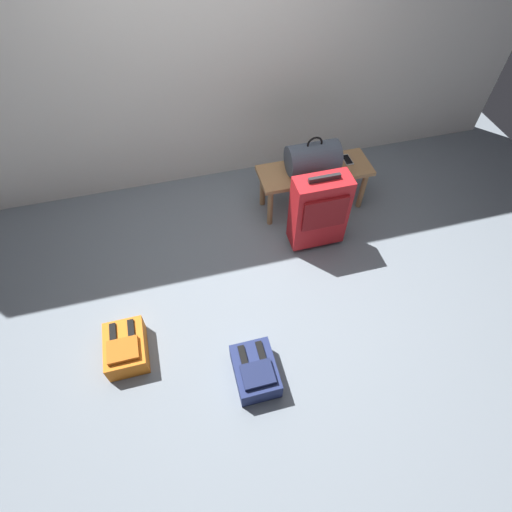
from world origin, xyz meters
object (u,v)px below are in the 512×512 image
(backpack_orange, at_px, (126,348))
(duffel_bag_slate, at_px, (313,158))
(backpack_navy, at_px, (255,371))
(bench, at_px, (314,175))
(suitcase_upright_red, at_px, (319,211))
(cell_phone, at_px, (347,160))

(backpack_orange, bearing_deg, duffel_bag_slate, 32.58)
(duffel_bag_slate, xyz_separation_m, backpack_navy, (-0.90, -1.51, -0.47))
(bench, distance_m, suitcase_upright_red, 0.46)
(bench, bearing_deg, backpack_navy, -121.72)
(backpack_orange, xyz_separation_m, backpack_navy, (0.85, -0.40, 0.00))
(bench, distance_m, backpack_navy, 1.80)
(cell_phone, bearing_deg, duffel_bag_slate, -173.05)
(duffel_bag_slate, xyz_separation_m, cell_phone, (0.35, 0.04, -0.13))
(duffel_bag_slate, height_order, backpack_navy, duffel_bag_slate)
(bench, xyz_separation_m, backpack_navy, (-0.93, -1.51, -0.27))
(cell_phone, bearing_deg, backpack_orange, -151.12)
(duffel_bag_slate, bearing_deg, backpack_orange, -147.42)
(suitcase_upright_red, bearing_deg, duffel_bag_slate, 79.28)
(backpack_orange, bearing_deg, bench, 32.04)
(cell_phone, bearing_deg, suitcase_upright_red, -131.88)
(suitcase_upright_red, relative_size, backpack_navy, 1.97)
(cell_phone, height_order, suitcase_upright_red, suitcase_upright_red)
(suitcase_upright_red, distance_m, backpack_orange, 1.81)
(bench, relative_size, cell_phone, 6.94)
(duffel_bag_slate, bearing_deg, backpack_navy, -120.71)
(backpack_orange, bearing_deg, backpack_navy, -25.10)
(bench, xyz_separation_m, duffel_bag_slate, (-0.04, -0.00, 0.20))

